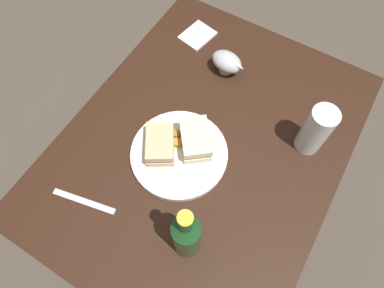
{
  "coord_description": "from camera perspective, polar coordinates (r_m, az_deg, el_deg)",
  "views": [
    {
      "loc": [
        -0.4,
        -0.2,
        1.58
      ],
      "look_at": [
        -0.04,
        0.02,
        0.74
      ],
      "focal_mm": 31.32,
      "sensor_mm": 36.0,
      "label": 1
    }
  ],
  "objects": [
    {
      "name": "napkin",
      "position": [
        1.22,
        0.94,
        18.0
      ],
      "size": [
        0.13,
        0.11,
        0.01
      ],
      "primitive_type": "cube",
      "rotation": [
        0.0,
        0.0,
        -0.2
      ],
      "color": "silver",
      "rests_on": "dining_table"
    },
    {
      "name": "plate",
      "position": [
        0.95,
        -2.2,
        -1.69
      ],
      "size": [
        0.28,
        0.28,
        0.02
      ],
      "primitive_type": "cylinder",
      "color": "silver",
      "rests_on": "dining_table"
    },
    {
      "name": "pint_glass",
      "position": [
        0.97,
        20.13,
        1.89
      ],
      "size": [
        0.07,
        0.07,
        0.17
      ],
      "color": "white",
      "rests_on": "dining_table"
    },
    {
      "name": "sandwich_half_left",
      "position": [
        0.93,
        0.58,
        0.77
      ],
      "size": [
        0.14,
        0.13,
        0.06
      ],
      "color": "beige",
      "rests_on": "plate"
    },
    {
      "name": "potato_wedge_back",
      "position": [
        0.96,
        -0.06,
        1.12
      ],
      "size": [
        0.04,
        0.04,
        0.01
      ],
      "primitive_type": "cube",
      "rotation": [
        0.0,
        0.0,
        0.99
      ],
      "color": "#B77F33",
      "rests_on": "plate"
    },
    {
      "name": "potato_wedge_left_edge",
      "position": [
        0.97,
        -5.22,
        1.74
      ],
      "size": [
        0.03,
        0.06,
        0.02
      ],
      "primitive_type": "cube",
      "rotation": [
        0.0,
        0.0,
        4.46
      ],
      "color": "#B77F33",
      "rests_on": "plate"
    },
    {
      "name": "fork",
      "position": [
        0.95,
        -17.88,
        -9.3
      ],
      "size": [
        0.05,
        0.18,
        0.01
      ],
      "primitive_type": "cube",
      "rotation": [
        0.0,
        0.0,
        1.78
      ],
      "color": "silver",
      "rests_on": "dining_table"
    },
    {
      "name": "dining_table",
      "position": [
        1.31,
        1.62,
        -6.69
      ],
      "size": [
        1.0,
        0.77,
        0.71
      ],
      "primitive_type": "cube",
      "color": "black",
      "rests_on": "ground"
    },
    {
      "name": "potato_wedge_front",
      "position": [
        0.95,
        -3.45,
        0.25
      ],
      "size": [
        0.05,
        0.06,
        0.02
      ],
      "primitive_type": "cube",
      "rotation": [
        0.0,
        0.0,
        2.1
      ],
      "color": "gold",
      "rests_on": "plate"
    },
    {
      "name": "gravy_boat",
      "position": [
        1.1,
        5.99,
        13.73
      ],
      "size": [
        0.09,
        0.12,
        0.07
      ],
      "color": "#B7B7BC",
      "rests_on": "dining_table"
    },
    {
      "name": "potato_wedge_middle",
      "position": [
        0.96,
        -3.69,
        1.84
      ],
      "size": [
        0.03,
        0.06,
        0.02
      ],
      "primitive_type": "cube",
      "rotation": [
        0.0,
        0.0,
        1.83
      ],
      "color": "#AD702D",
      "rests_on": "plate"
    },
    {
      "name": "ground_plane",
      "position": [
        1.64,
        1.3,
        -10.86
      ],
      "size": [
        6.0,
        6.0,
        0.0
      ],
      "primitive_type": "plane",
      "color": "#4C4238"
    },
    {
      "name": "sandwich_half_right",
      "position": [
        0.93,
        -5.43,
        -0.02
      ],
      "size": [
        0.14,
        0.12,
        0.05
      ],
      "color": "#CCB284",
      "rests_on": "plate"
    },
    {
      "name": "cider_bottle",
      "position": [
        0.78,
        -0.94,
        -15.34
      ],
      "size": [
        0.07,
        0.07,
        0.27
      ],
      "color": "#19421E",
      "rests_on": "dining_table"
    }
  ]
}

